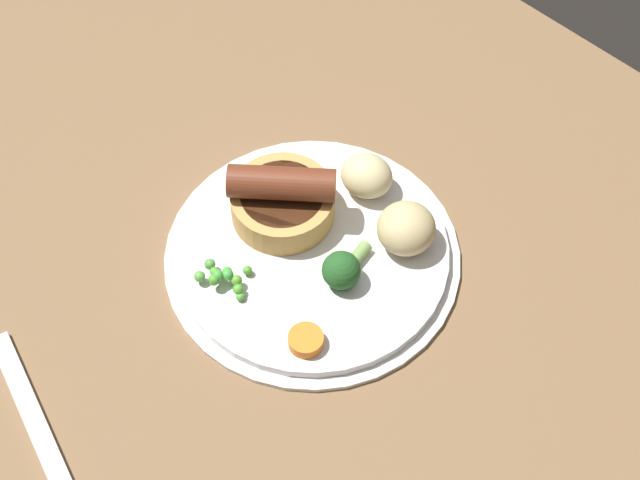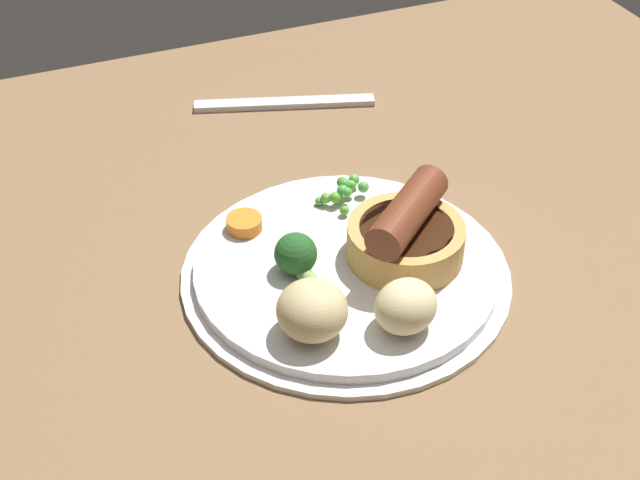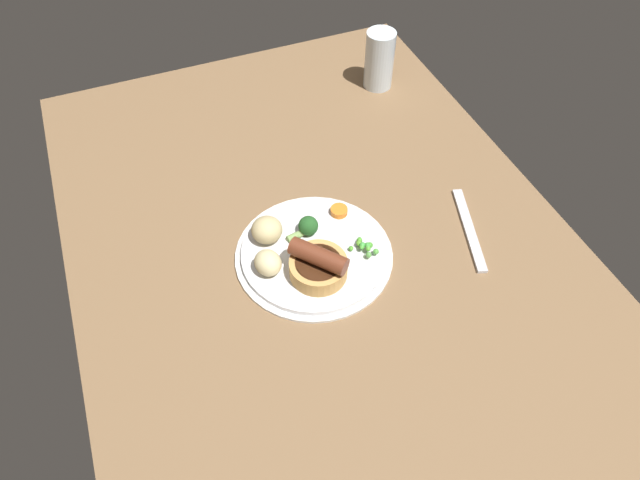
% 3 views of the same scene
% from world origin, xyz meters
% --- Properties ---
extents(dining_table, '(1.10, 0.80, 0.03)m').
position_xyz_m(dining_table, '(0.00, 0.00, 0.01)').
color(dining_table, brown).
rests_on(dining_table, ground).
extents(dinner_plate, '(0.25, 0.25, 0.01)m').
position_xyz_m(dinner_plate, '(-0.04, 0.02, 0.04)').
color(dinner_plate, silver).
rests_on(dinner_plate, dining_table).
extents(sausage_pudding, '(0.09, 0.09, 0.06)m').
position_xyz_m(sausage_pudding, '(-0.09, 0.03, 0.07)').
color(sausage_pudding, tan).
rests_on(sausage_pudding, dinner_plate).
extents(pea_pile, '(0.05, 0.04, 0.02)m').
position_xyz_m(pea_pile, '(-0.07, -0.05, 0.05)').
color(pea_pile, '#4FA42F').
rests_on(pea_pile, dinner_plate).
extents(broccoli_floret_near, '(0.03, 0.06, 0.03)m').
position_xyz_m(broccoli_floret_near, '(-0.01, 0.02, 0.06)').
color(broccoli_floret_near, '#235623').
rests_on(broccoli_floret_near, dinner_plate).
extents(potato_chunk_0, '(0.05, 0.05, 0.04)m').
position_xyz_m(potato_chunk_0, '(0.01, 0.08, 0.06)').
color(potato_chunk_0, '#CCB77F').
rests_on(potato_chunk_0, dinner_plate).
extents(potato_chunk_1, '(0.06, 0.05, 0.04)m').
position_xyz_m(potato_chunk_1, '(-0.05, 0.10, 0.06)').
color(potato_chunk_1, beige).
rests_on(potato_chunk_1, dinner_plate).
extents(carrot_slice_0, '(0.03, 0.03, 0.01)m').
position_xyz_m(carrot_slice_0, '(0.01, -0.05, 0.05)').
color(carrot_slice_0, orange).
rests_on(carrot_slice_0, dinner_plate).
extents(fork, '(0.18, 0.07, 0.01)m').
position_xyz_m(fork, '(-0.09, -0.24, 0.03)').
color(fork, silver).
rests_on(fork, dining_table).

